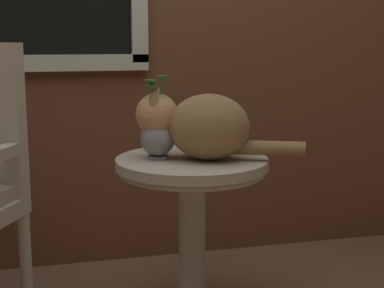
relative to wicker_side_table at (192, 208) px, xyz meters
The scene contains 3 objects.
wicker_side_table is the anchor object (origin of this frame).
cat 0.30m from the wicker_side_table, 47.65° to the right, with size 0.55×0.32×0.25m.
pewter_vase_with_ivy 0.30m from the wicker_side_table, behind, with size 0.12×0.12×0.29m.
Camera 1 is at (-0.19, -1.84, 1.03)m, focal length 54.48 mm.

